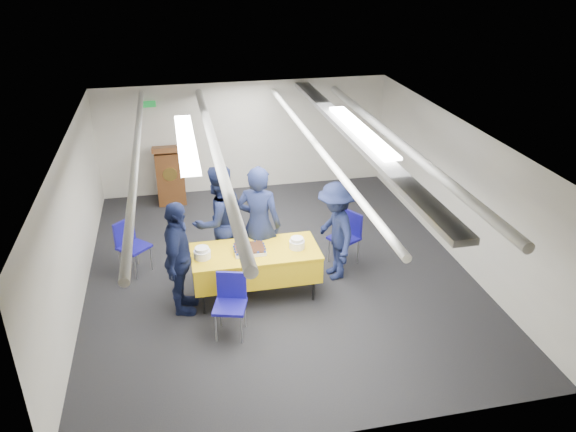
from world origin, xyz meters
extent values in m
plane|color=black|center=(0.00, 0.00, 0.00)|extent=(7.00, 7.00, 0.00)
cube|color=beige|center=(0.00, 3.49, 1.15)|extent=(6.00, 0.02, 2.30)
cube|color=beige|center=(-2.99, 0.00, 1.15)|extent=(0.02, 7.00, 2.30)
cube|color=beige|center=(2.99, 0.00, 1.15)|extent=(0.02, 7.00, 2.30)
cube|color=white|center=(0.00, 0.00, 2.29)|extent=(6.00, 7.00, 0.02)
cylinder|color=silver|center=(-2.00, 0.00, 2.18)|extent=(0.10, 6.90, 0.10)
cylinder|color=silver|center=(-0.90, 0.00, 2.14)|extent=(0.14, 6.90, 0.14)
cylinder|color=silver|center=(0.60, 0.00, 2.10)|extent=(0.10, 6.90, 0.10)
cylinder|color=silver|center=(1.90, 0.00, 2.06)|extent=(0.14, 6.90, 0.14)
cube|color=gray|center=(1.20, 0.00, 2.20)|extent=(0.28, 6.90, 0.08)
cube|color=white|center=(-1.30, 0.00, 2.27)|extent=(0.25, 2.60, 0.04)
cube|color=white|center=(1.30, 0.00, 2.27)|extent=(0.25, 2.60, 0.04)
cube|color=#0C591E|center=(-1.90, 3.47, 1.95)|extent=(0.30, 0.04, 0.12)
cylinder|color=black|center=(-1.27, -0.97, 0.18)|extent=(0.04, 0.04, 0.36)
cylinder|color=black|center=(0.36, -0.97, 0.18)|extent=(0.04, 0.04, 0.36)
cylinder|color=black|center=(-1.27, -0.35, 0.18)|extent=(0.04, 0.04, 0.36)
cylinder|color=black|center=(0.36, -0.35, 0.18)|extent=(0.04, 0.04, 0.36)
cube|color=gold|center=(-0.46, -0.66, 0.54)|extent=(1.84, 0.84, 0.39)
cube|color=gold|center=(-0.46, -0.66, 0.76)|extent=(1.86, 0.86, 0.03)
cube|color=white|center=(-0.54, -0.68, 0.80)|extent=(0.45, 0.36, 0.05)
cube|color=black|center=(-0.54, -0.68, 0.84)|extent=(0.43, 0.34, 0.02)
sphere|color=navy|center=(-0.73, -0.84, 0.84)|extent=(0.04, 0.04, 0.04)
sphere|color=navy|center=(-0.73, -0.52, 0.84)|extent=(0.04, 0.04, 0.04)
sphere|color=navy|center=(-0.64, -0.84, 0.84)|extent=(0.04, 0.04, 0.04)
sphere|color=navy|center=(-0.64, -0.52, 0.84)|extent=(0.04, 0.04, 0.04)
sphere|color=navy|center=(-0.54, -0.84, 0.84)|extent=(0.04, 0.04, 0.04)
sphere|color=navy|center=(-0.54, -0.52, 0.84)|extent=(0.04, 0.04, 0.04)
sphere|color=navy|center=(-0.44, -0.84, 0.84)|extent=(0.04, 0.04, 0.04)
sphere|color=navy|center=(-0.44, -0.52, 0.84)|extent=(0.04, 0.04, 0.04)
sphere|color=navy|center=(-0.34, -0.84, 0.84)|extent=(0.04, 0.04, 0.04)
sphere|color=navy|center=(-0.34, -0.52, 0.84)|extent=(0.04, 0.04, 0.04)
sphere|color=navy|center=(-0.75, -0.76, 0.84)|extent=(0.04, 0.04, 0.04)
sphere|color=navy|center=(-0.32, -0.76, 0.84)|extent=(0.04, 0.04, 0.04)
sphere|color=navy|center=(-0.75, -0.68, 0.84)|extent=(0.04, 0.04, 0.04)
sphere|color=navy|center=(-0.32, -0.68, 0.84)|extent=(0.04, 0.04, 0.04)
sphere|color=navy|center=(-0.75, -0.60, 0.84)|extent=(0.04, 0.04, 0.04)
sphere|color=navy|center=(-0.32, -0.60, 0.84)|extent=(0.04, 0.04, 0.04)
cylinder|color=white|center=(-1.22, -0.71, 0.83)|extent=(0.24, 0.24, 0.12)
cylinder|color=white|center=(-1.22, -0.71, 0.91)|extent=(0.20, 0.20, 0.05)
cylinder|color=white|center=(0.16, -0.71, 0.83)|extent=(0.23, 0.23, 0.12)
cylinder|color=white|center=(0.16, -0.71, 0.91)|extent=(0.19, 0.19, 0.05)
cube|color=brown|center=(-1.60, 3.05, 0.55)|extent=(0.55, 0.45, 1.10)
cube|color=brown|center=(-1.60, 3.02, 1.15)|extent=(0.62, 0.53, 0.21)
cylinder|color=gold|center=(-1.60, 2.81, 0.70)|extent=(0.28, 0.02, 0.28)
cylinder|color=gray|center=(-1.15, -1.64, 0.21)|extent=(0.02, 0.02, 0.43)
cylinder|color=gray|center=(-0.82, -1.74, 0.21)|extent=(0.02, 0.02, 0.43)
cylinder|color=gray|center=(-1.06, -1.32, 0.21)|extent=(0.02, 0.02, 0.43)
cylinder|color=gray|center=(-0.73, -1.41, 0.21)|extent=(0.02, 0.02, 0.43)
cube|color=navy|center=(-0.94, -1.53, 0.45)|extent=(0.52, 0.52, 0.04)
cube|color=navy|center=(-0.89, -1.34, 0.67)|extent=(0.40, 0.15, 0.40)
cylinder|color=gray|center=(0.88, 0.06, 0.21)|extent=(0.02, 0.02, 0.43)
cylinder|color=gray|center=(1.05, -0.23, 0.21)|extent=(0.02, 0.02, 0.43)
cylinder|color=gray|center=(1.18, 0.23, 0.21)|extent=(0.02, 0.02, 0.43)
cylinder|color=gray|center=(1.34, -0.07, 0.21)|extent=(0.02, 0.02, 0.43)
cube|color=navy|center=(1.11, 0.00, 0.45)|extent=(0.57, 0.57, 0.04)
cube|color=navy|center=(1.28, 0.09, 0.67)|extent=(0.23, 0.37, 0.40)
cylinder|color=gray|center=(-2.24, 0.17, 0.21)|extent=(0.02, 0.02, 0.43)
cylinder|color=gray|center=(-2.00, 0.41, 0.21)|extent=(0.02, 0.02, 0.43)
cylinder|color=gray|center=(-2.48, 0.41, 0.21)|extent=(0.02, 0.02, 0.43)
cylinder|color=gray|center=(-2.24, 0.65, 0.21)|extent=(0.02, 0.02, 0.43)
cube|color=navy|center=(-2.24, 0.41, 0.45)|extent=(0.59, 0.59, 0.04)
cube|color=navy|center=(-2.38, 0.55, 0.67)|extent=(0.31, 0.31, 0.40)
imported|color=black|center=(-0.32, -0.19, 0.95)|extent=(0.82, 0.70, 1.89)
imported|color=black|center=(-0.90, 0.11, 0.91)|extent=(1.11, 1.03, 1.83)
imported|color=black|center=(-1.55, -0.82, 0.85)|extent=(0.61, 1.06, 1.71)
imported|color=black|center=(0.84, -0.37, 0.80)|extent=(0.66, 1.07, 1.59)
camera|label=1|loc=(-1.47, -7.72, 4.81)|focal=35.00mm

